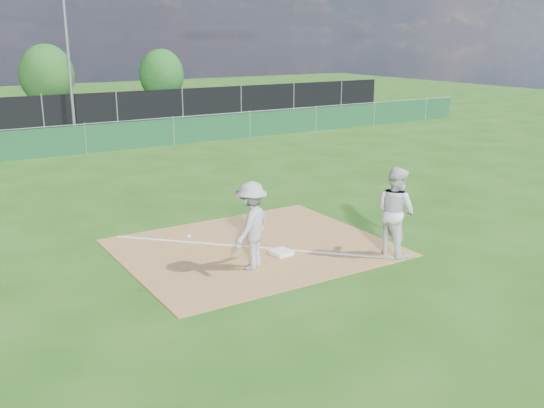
{
  "coord_description": "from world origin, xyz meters",
  "views": [
    {
      "loc": [
        -6.77,
        -10.62,
        4.82
      ],
      "look_at": [
        0.51,
        1.0,
        1.0
      ],
      "focal_mm": 40.0,
      "sensor_mm": 36.0,
      "label": 1
    }
  ],
  "objects_px": {
    "light_pole": "(68,52)",
    "tree_mid": "(47,75)",
    "first_base": "(281,252)",
    "runner": "(395,211)",
    "car_right": "(144,104)",
    "play_at_first": "(251,226)",
    "tree_right": "(162,75)"
  },
  "relations": [
    {
      "from": "car_right",
      "to": "tree_right",
      "type": "relative_size",
      "value": 1.06
    },
    {
      "from": "light_pole",
      "to": "runner",
      "type": "relative_size",
      "value": 3.93
    },
    {
      "from": "first_base",
      "to": "play_at_first",
      "type": "xyz_separation_m",
      "value": [
        -0.98,
        -0.35,
        0.9
      ]
    },
    {
      "from": "light_pole",
      "to": "runner",
      "type": "height_order",
      "value": "light_pole"
    },
    {
      "from": "runner",
      "to": "first_base",
      "type": "bearing_deg",
      "value": 56.16
    },
    {
      "from": "runner",
      "to": "car_right",
      "type": "height_order",
      "value": "runner"
    },
    {
      "from": "play_at_first",
      "to": "runner",
      "type": "height_order",
      "value": "runner"
    },
    {
      "from": "car_right",
      "to": "tree_right",
      "type": "distance_m",
      "value": 7.19
    },
    {
      "from": "play_at_first",
      "to": "tree_right",
      "type": "bearing_deg",
      "value": 70.89
    },
    {
      "from": "first_base",
      "to": "runner",
      "type": "bearing_deg",
      "value": -30.56
    },
    {
      "from": "light_pole",
      "to": "car_right",
      "type": "xyz_separation_m",
      "value": [
        5.49,
        4.07,
        -3.39
      ]
    },
    {
      "from": "runner",
      "to": "tree_right",
      "type": "bearing_deg",
      "value": -16.91
    },
    {
      "from": "tree_mid",
      "to": "car_right",
      "type": "bearing_deg",
      "value": -55.09
    },
    {
      "from": "runner",
      "to": "tree_mid",
      "type": "xyz_separation_m",
      "value": [
        0.04,
        34.19,
        1.21
      ]
    },
    {
      "from": "light_pole",
      "to": "first_base",
      "type": "height_order",
      "value": "light_pole"
    },
    {
      "from": "light_pole",
      "to": "tree_mid",
      "type": "distance_m",
      "value": 10.64
    },
    {
      "from": "runner",
      "to": "car_right",
      "type": "distance_m",
      "value": 28.18
    },
    {
      "from": "tree_mid",
      "to": "tree_right",
      "type": "bearing_deg",
      "value": -2.6
    },
    {
      "from": "car_right",
      "to": "first_base",
      "type": "bearing_deg",
      "value": 160.59
    },
    {
      "from": "light_pole",
      "to": "tree_mid",
      "type": "relative_size",
      "value": 1.85
    },
    {
      "from": "tree_mid",
      "to": "tree_right",
      "type": "relative_size",
      "value": 1.11
    },
    {
      "from": "first_base",
      "to": "car_right",
      "type": "bearing_deg",
      "value": 75.83
    },
    {
      "from": "light_pole",
      "to": "play_at_first",
      "type": "distance_m",
      "value": 23.09
    },
    {
      "from": "first_base",
      "to": "tree_mid",
      "type": "distance_m",
      "value": 33.03
    },
    {
      "from": "runner",
      "to": "tree_right",
      "type": "height_order",
      "value": "tree_right"
    },
    {
      "from": "first_base",
      "to": "play_at_first",
      "type": "distance_m",
      "value": 1.37
    },
    {
      "from": "first_base",
      "to": "play_at_first",
      "type": "height_order",
      "value": "play_at_first"
    },
    {
      "from": "play_at_first",
      "to": "tree_mid",
      "type": "distance_m",
      "value": 33.41
    },
    {
      "from": "light_pole",
      "to": "car_right",
      "type": "height_order",
      "value": "light_pole"
    },
    {
      "from": "car_right",
      "to": "light_pole",
      "type": "bearing_deg",
      "value": 121.31
    },
    {
      "from": "first_base",
      "to": "tree_mid",
      "type": "relative_size",
      "value": 0.1
    },
    {
      "from": "car_right",
      "to": "tree_right",
      "type": "bearing_deg",
      "value": -36.98
    }
  ]
}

